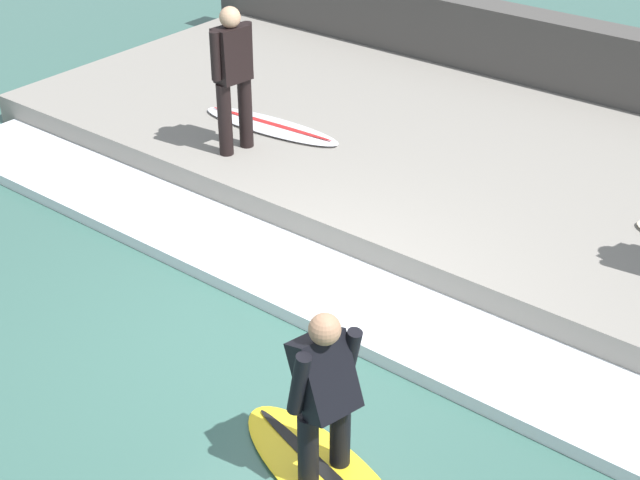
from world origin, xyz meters
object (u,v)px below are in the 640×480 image
at_px(surfer_riding, 325,389).
at_px(surfboard_riding, 324,474).
at_px(surfboard_waiting_near, 271,126).
at_px(surfer_waiting_near, 233,72).

bearing_deg(surfer_riding, surfboard_riding, 0.00).
bearing_deg(surfboard_waiting_near, surfer_waiting_near, -172.88).
bearing_deg(surfer_waiting_near, surfer_riding, -130.11).
height_order(surfer_riding, surfer_waiting_near, surfer_waiting_near).
distance_m(surfboard_riding, surfer_waiting_near, 4.77).
relative_size(surfer_riding, surfer_waiting_near, 0.83).
bearing_deg(surfboard_riding, surfer_waiting_near, 49.89).
relative_size(surfboard_riding, surfer_waiting_near, 1.11).
distance_m(surfer_riding, surfboard_waiting_near, 5.13).
bearing_deg(surfer_waiting_near, surfboard_riding, -130.11).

